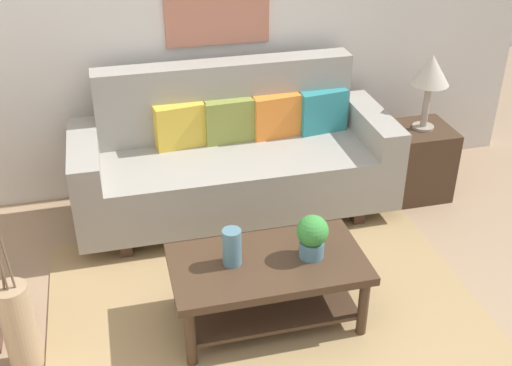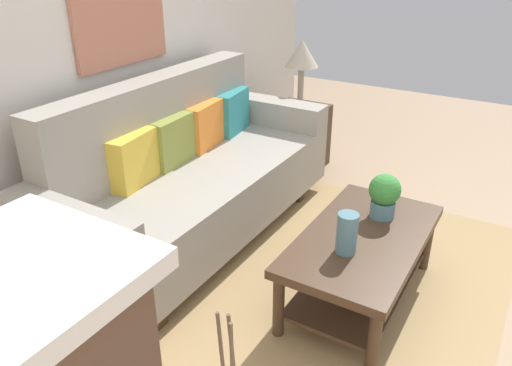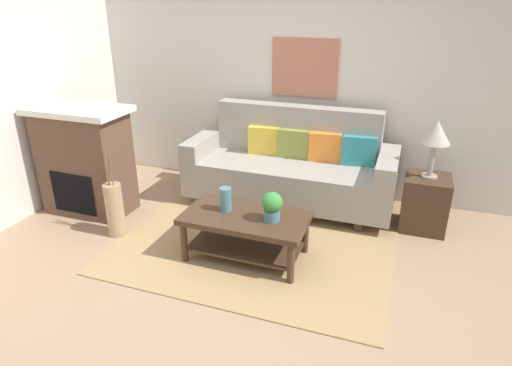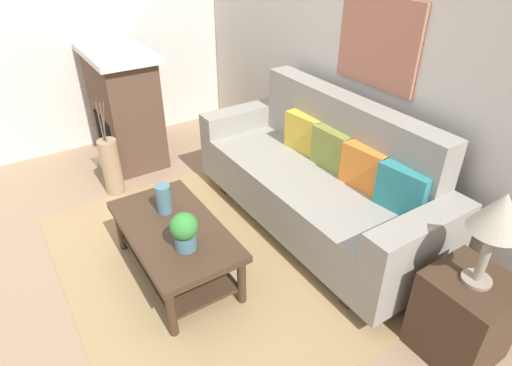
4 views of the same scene
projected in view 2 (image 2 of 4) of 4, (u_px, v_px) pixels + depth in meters
The scene contains 16 objects.
ground_plane at pixel (418, 319), 2.72m from camera, with size 9.04×9.04×0.00m, color #9E7F60.
wall_back at pixel (108, 31), 3.10m from camera, with size 5.04×0.10×2.70m, color silver.
area_rug at pixel (333, 288), 2.95m from camera, with size 2.55×1.82×0.01m, color #A38456.
couch at pixel (190, 180), 3.30m from camera, with size 2.27×0.84×1.08m.
throw_pillow_mustard at pixel (134, 159), 2.98m from camera, with size 0.36×0.12×0.32m, color gold.
throw_pillow_olive at pixel (173, 141), 3.25m from camera, with size 0.36×0.12×0.32m, color olive.
throw_pillow_orange at pixel (205, 125), 3.52m from camera, with size 0.36×0.12×0.32m, color orange.
throw_pillow_teal at pixel (232, 112), 3.80m from camera, with size 0.36×0.12×0.32m, color teal.
coffee_table at pixel (362, 253), 2.73m from camera, with size 1.10×0.60×0.43m.
tabletop_vase at pixel (347, 233), 2.49m from camera, with size 0.11×0.11×0.22m, color slate.
potted_plant_tabletop at pixel (384, 194), 2.80m from camera, with size 0.18×0.18×0.26m.
side_table at pixel (299, 137), 4.43m from camera, with size 0.44×0.44×0.56m, color #422D1E.
table_lamp at pixel (302, 56), 4.12m from camera, with size 0.28×0.28×0.57m.
floor_vase_branch_a at pixel (233, 360), 1.50m from camera, with size 0.01×0.01×0.36m, color brown.
floor_vase_branch_b at pixel (223, 364), 1.49m from camera, with size 0.01×0.01×0.36m, color brown.
framed_painting at pixel (120, 12), 3.06m from camera, with size 0.76×0.03×0.64m, color #B77056.
Camera 2 is at (-2.27, -0.33, 1.86)m, focal length 34.95 mm.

